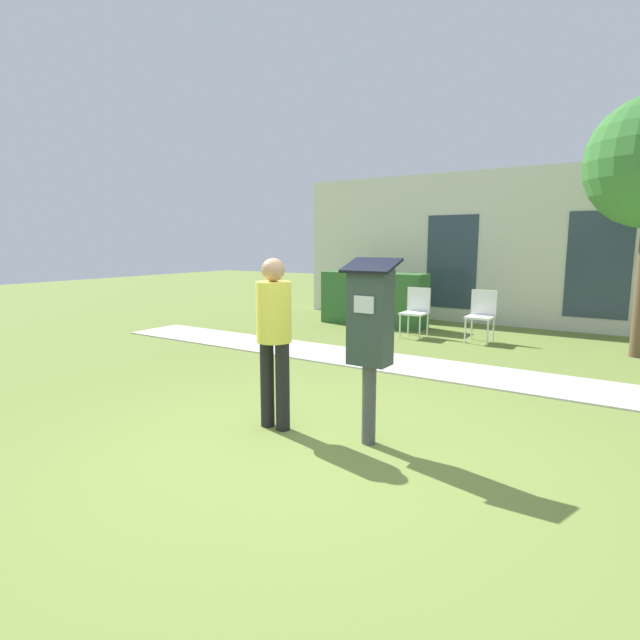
{
  "coord_description": "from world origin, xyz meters",
  "views": [
    {
      "loc": [
        2.14,
        -3.25,
        1.72
      ],
      "look_at": [
        -0.19,
        0.34,
        1.05
      ],
      "focal_mm": 28.0,
      "sensor_mm": 36.0,
      "label": 1
    }
  ],
  "objects_px": {
    "parking_meter": "(370,327)",
    "outdoor_chair_left": "(416,308)",
    "person_standing": "(274,330)",
    "outdoor_chair_middle": "(482,312)"
  },
  "relations": [
    {
      "from": "parking_meter",
      "to": "person_standing",
      "type": "xyz_separation_m",
      "value": [
        -0.9,
        -0.15,
        -0.09
      ]
    },
    {
      "from": "parking_meter",
      "to": "outdoor_chair_left",
      "type": "relative_size",
      "value": 1.77
    },
    {
      "from": "person_standing",
      "to": "outdoor_chair_left",
      "type": "distance_m",
      "value": 5.11
    },
    {
      "from": "person_standing",
      "to": "outdoor_chair_middle",
      "type": "height_order",
      "value": "person_standing"
    },
    {
      "from": "parking_meter",
      "to": "outdoor_chair_left",
      "type": "bearing_deg",
      "value": 107.89
    },
    {
      "from": "outdoor_chair_left",
      "to": "outdoor_chair_middle",
      "type": "bearing_deg",
      "value": 21.22
    },
    {
      "from": "parking_meter",
      "to": "outdoor_chair_middle",
      "type": "xyz_separation_m",
      "value": [
        -0.44,
        5.07,
        -0.49
      ]
    },
    {
      "from": "parking_meter",
      "to": "outdoor_chair_middle",
      "type": "relative_size",
      "value": 1.77
    },
    {
      "from": "outdoor_chair_left",
      "to": "person_standing",
      "type": "bearing_deg",
      "value": -69.68
    },
    {
      "from": "outdoor_chair_left",
      "to": "outdoor_chair_middle",
      "type": "height_order",
      "value": "same"
    }
  ]
}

